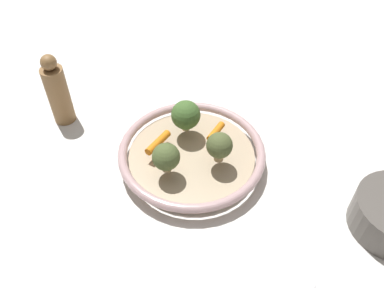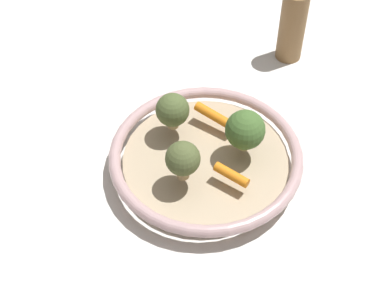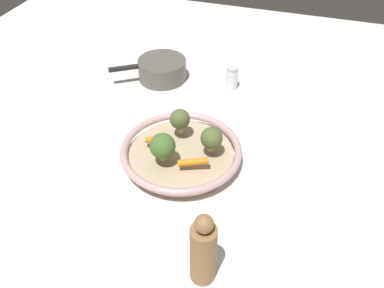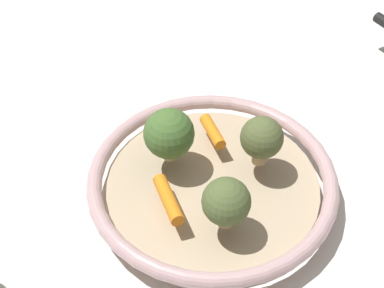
{
  "view_description": "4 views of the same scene",
  "coord_description": "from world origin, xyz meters",
  "px_view_note": "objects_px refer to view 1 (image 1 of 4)",
  "views": [
    {
      "loc": [
        0.42,
        -0.34,
        0.61
      ],
      "look_at": [
        0.01,
        -0.01,
        0.07
      ],
      "focal_mm": 37.07,
      "sensor_mm": 36.0,
      "label": 1
    },
    {
      "loc": [
        0.33,
        0.46,
        0.68
      ],
      "look_at": [
        0.02,
        -0.01,
        0.06
      ],
      "focal_mm": 53.51,
      "sensor_mm": 36.0,
      "label": 2
    },
    {
      "loc": [
        -0.67,
        -0.24,
        0.67
      ],
      "look_at": [
        0.0,
        -0.03,
        0.06
      ],
      "focal_mm": 37.34,
      "sensor_mm": 36.0,
      "label": 3
    },
    {
      "loc": [
        -0.01,
        -0.46,
        0.54
      ],
      "look_at": [
        -0.02,
        0.02,
        0.07
      ],
      "focal_mm": 54.79,
      "sensor_mm": 36.0,
      "label": 4
    }
  ],
  "objects_px": {
    "baby_carrot_right": "(158,142)",
    "broccoli_floret_large": "(166,157)",
    "serving_bowl": "(192,155)",
    "baby_carrot_center": "(216,132)",
    "pepper_mill": "(58,92)",
    "broccoli_floret_mid": "(186,115)",
    "broccoli_floret_small": "(219,146)"
  },
  "relations": [
    {
      "from": "broccoli_floret_large",
      "to": "serving_bowl",
      "type": "bearing_deg",
      "value": 100.59
    },
    {
      "from": "broccoli_floret_mid",
      "to": "broccoli_floret_small",
      "type": "bearing_deg",
      "value": -2.4
    },
    {
      "from": "baby_carrot_right",
      "to": "baby_carrot_center",
      "type": "relative_size",
      "value": 1.29
    },
    {
      "from": "broccoli_floret_small",
      "to": "broccoli_floret_large",
      "type": "relative_size",
      "value": 1.04
    },
    {
      "from": "baby_carrot_center",
      "to": "broccoli_floret_small",
      "type": "xyz_separation_m",
      "value": [
        0.05,
        -0.04,
        0.03
      ]
    },
    {
      "from": "broccoli_floret_mid",
      "to": "broccoli_floret_large",
      "type": "distance_m",
      "value": 0.12
    },
    {
      "from": "broccoli_floret_small",
      "to": "baby_carrot_center",
      "type": "bearing_deg",
      "value": 142.45
    },
    {
      "from": "baby_carrot_center",
      "to": "pepper_mill",
      "type": "relative_size",
      "value": 0.32
    },
    {
      "from": "baby_carrot_right",
      "to": "baby_carrot_center",
      "type": "bearing_deg",
      "value": 65.61
    },
    {
      "from": "baby_carrot_right",
      "to": "broccoli_floret_mid",
      "type": "relative_size",
      "value": 1.03
    },
    {
      "from": "serving_bowl",
      "to": "broccoli_floret_small",
      "type": "xyz_separation_m",
      "value": [
        0.06,
        0.02,
        0.06
      ]
    },
    {
      "from": "baby_carrot_right",
      "to": "broccoli_floret_large",
      "type": "relative_size",
      "value": 1.14
    },
    {
      "from": "baby_carrot_right",
      "to": "broccoli_floret_small",
      "type": "xyz_separation_m",
      "value": [
        0.1,
        0.07,
        0.03
      ]
    },
    {
      "from": "broccoli_floret_small",
      "to": "broccoli_floret_large",
      "type": "xyz_separation_m",
      "value": [
        -0.04,
        -0.09,
        -0.0
      ]
    },
    {
      "from": "broccoli_floret_small",
      "to": "baby_carrot_right",
      "type": "bearing_deg",
      "value": -146.9
    },
    {
      "from": "serving_bowl",
      "to": "broccoli_floret_large",
      "type": "relative_size",
      "value": 4.81
    },
    {
      "from": "baby_carrot_right",
      "to": "broccoli_floret_large",
      "type": "height_order",
      "value": "broccoli_floret_large"
    },
    {
      "from": "broccoli_floret_mid",
      "to": "broccoli_floret_small",
      "type": "height_order",
      "value": "broccoli_floret_mid"
    },
    {
      "from": "broccoli_floret_large",
      "to": "baby_carrot_right",
      "type": "bearing_deg",
      "value": 158.35
    },
    {
      "from": "broccoli_floret_mid",
      "to": "pepper_mill",
      "type": "distance_m",
      "value": 0.29
    },
    {
      "from": "baby_carrot_center",
      "to": "broccoli_floret_large",
      "type": "bearing_deg",
      "value": -84.77
    },
    {
      "from": "baby_carrot_right",
      "to": "broccoli_floret_small",
      "type": "height_order",
      "value": "broccoli_floret_small"
    },
    {
      "from": "baby_carrot_center",
      "to": "pepper_mill",
      "type": "height_order",
      "value": "pepper_mill"
    },
    {
      "from": "pepper_mill",
      "to": "broccoli_floret_large",
      "type": "bearing_deg",
      "value": 12.98
    },
    {
      "from": "baby_carrot_right",
      "to": "broccoli_floret_large",
      "type": "bearing_deg",
      "value": -21.65
    },
    {
      "from": "serving_bowl",
      "to": "pepper_mill",
      "type": "bearing_deg",
      "value": -153.92
    },
    {
      "from": "baby_carrot_center",
      "to": "broccoli_floret_mid",
      "type": "xyz_separation_m",
      "value": [
        -0.05,
        -0.04,
        0.03
      ]
    },
    {
      "from": "broccoli_floret_small",
      "to": "broccoli_floret_large",
      "type": "distance_m",
      "value": 0.1
    },
    {
      "from": "broccoli_floret_mid",
      "to": "serving_bowl",
      "type": "bearing_deg",
      "value": -27.08
    },
    {
      "from": "serving_bowl",
      "to": "broccoli_floret_mid",
      "type": "distance_m",
      "value": 0.08
    },
    {
      "from": "broccoli_floret_mid",
      "to": "broccoli_floret_large",
      "type": "xyz_separation_m",
      "value": [
        0.06,
        -0.1,
        -0.0
      ]
    },
    {
      "from": "serving_bowl",
      "to": "baby_carrot_center",
      "type": "relative_size",
      "value": 5.44
    }
  ]
}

